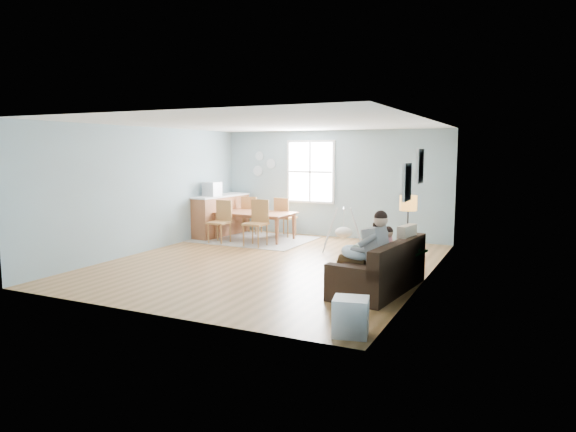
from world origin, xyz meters
The scene contains 22 objects.
room centered at (0.00, 0.00, 2.42)m, with size 8.40×9.40×3.90m.
window centered at (-0.60, 3.46, 1.65)m, with size 1.32×0.08×1.62m.
pictures centered at (2.97, -1.05, 1.85)m, with size 0.05×1.34×0.74m.
wall_plates centered at (-2.00, 3.47, 1.83)m, with size 0.67×0.02×0.66m.
sofa centered at (2.51, -1.02, 0.29)m, with size 1.10×2.09×0.81m.
green_throw centered at (2.52, -0.35, 0.52)m, with size 0.92×0.77×0.04m, color #145927.
beige_pillow centered at (2.78, -0.53, 0.74)m, with size 0.14×0.50×0.50m, color tan.
father centered at (2.35, -1.29, 0.70)m, with size 0.96×0.50×1.31m.
nursing_pillow centered at (2.20, -1.27, 0.63)m, with size 0.52×0.52×0.14m, color #CBE9FE.
infant centered at (2.20, -1.23, 0.72)m, with size 0.14×0.37×0.14m.
toddler centered at (2.46, -0.82, 0.68)m, with size 0.51×0.27×0.79m.
floor_lamp centered at (2.68, -0.04, 1.19)m, with size 0.29×0.29×1.43m.
storage_cube centered at (2.69, -3.12, 0.23)m, with size 0.48×0.45×0.46m.
rug centered at (-1.60, 2.23, 0.01)m, with size 2.76×2.10×0.01m, color gray.
dining_table centered at (-1.60, 2.23, 0.34)m, with size 1.94×1.08×0.68m, color brown.
chair_sw centered at (-2.11, 1.56, 0.58)m, with size 0.48×0.48×1.01m.
chair_se centered at (-1.12, 1.54, 0.62)m, with size 0.50×0.50×1.07m.
chair_nw centered at (-2.07, 2.92, 0.58)m, with size 0.49×0.49×1.00m.
chair_ne centered at (-1.10, 2.90, 0.58)m, with size 0.51×0.51×1.01m.
counter centered at (-2.70, 2.45, 0.53)m, with size 0.73×1.93×1.05m.
monitor centered at (-2.72, 2.09, 1.23)m, with size 0.41×0.39×0.35m.
baby_swing centered at (0.87, 1.88, 0.42)m, with size 1.16×1.18×0.93m.
Camera 1 is at (4.55, -8.76, 2.19)m, focal length 32.00 mm.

